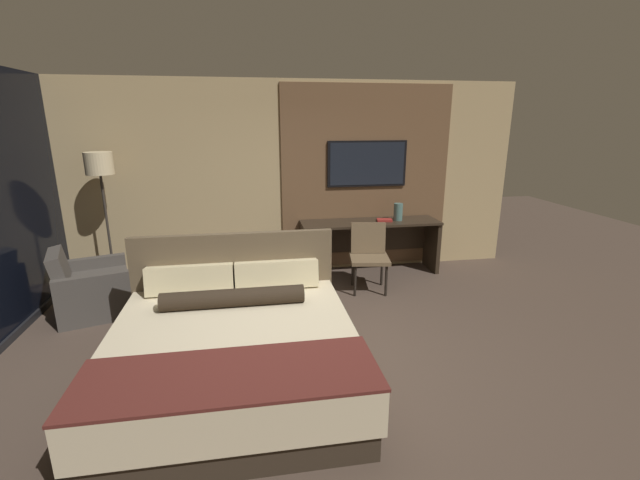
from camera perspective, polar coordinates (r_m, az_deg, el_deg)
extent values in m
plane|color=#4C3D33|center=(4.33, -2.26, -15.49)|extent=(16.00, 16.00, 0.00)
cube|color=tan|center=(6.35, -5.49, 8.02)|extent=(7.20, 0.06, 2.80)
cube|color=brown|center=(6.53, 6.16, 8.22)|extent=(2.55, 0.03, 2.70)
cube|color=#33281E|center=(3.91, -11.20, -17.70)|extent=(1.97, 1.97, 0.22)
cube|color=beige|center=(3.76, -11.44, -14.12)|extent=(2.03, 2.03, 0.34)
cube|color=#56231E|center=(3.10, -11.92, -17.21)|extent=(2.05, 0.71, 0.02)
cube|color=brown|center=(4.64, -11.25, -5.83)|extent=(2.07, 0.08, 1.12)
cube|color=beige|center=(4.50, -16.93, -5.02)|extent=(0.85, 0.23, 0.31)
cube|color=beige|center=(4.47, -5.79, -4.55)|extent=(0.85, 0.23, 0.31)
cylinder|color=#2D2319|center=(4.10, -11.47, -7.55)|extent=(1.32, 0.17, 0.17)
cube|color=#2D2319|center=(6.36, 6.74, 2.33)|extent=(2.05, 0.55, 0.03)
cube|color=#2D2319|center=(6.26, -2.15, -1.57)|extent=(0.06, 0.50, 0.76)
cube|color=#2D2319|center=(6.80, 14.69, -0.69)|extent=(0.06, 0.50, 0.76)
cube|color=#2D2319|center=(6.68, 6.03, 0.13)|extent=(1.93, 0.02, 0.38)
cube|color=black|center=(6.48, 6.30, 10.08)|extent=(1.20, 0.04, 0.67)
cube|color=black|center=(6.46, 6.35, 10.06)|extent=(1.13, 0.01, 0.62)
cube|color=brown|center=(5.76, 6.61, -2.52)|extent=(0.58, 0.56, 0.05)
cube|color=brown|center=(5.89, 6.44, 0.30)|extent=(0.48, 0.18, 0.42)
cylinder|color=black|center=(5.64, 4.70, -5.44)|extent=(0.04, 0.04, 0.43)
cylinder|color=black|center=(5.69, 8.81, -5.38)|extent=(0.04, 0.04, 0.43)
cylinder|color=black|center=(6.00, 4.38, -4.11)|extent=(0.04, 0.04, 0.43)
cylinder|color=black|center=(6.05, 8.24, -4.07)|extent=(0.04, 0.04, 0.43)
cube|color=#47423D|center=(5.83, -27.81, -6.47)|extent=(0.94, 0.83, 0.44)
cube|color=#47423D|center=(5.73, -31.51, -3.11)|extent=(0.38, 0.65, 0.38)
cube|color=#47423D|center=(5.47, -27.85, -7.10)|extent=(0.77, 0.34, 0.58)
cube|color=#47423D|center=(6.15, -27.93, -4.69)|extent=(0.77, 0.34, 0.58)
cylinder|color=#282623|center=(6.51, -25.52, -5.90)|extent=(0.28, 0.28, 0.03)
cylinder|color=#332D28|center=(6.28, -26.36, 0.86)|extent=(0.03, 0.03, 1.62)
cylinder|color=beige|center=(6.14, -27.40, 9.07)|extent=(0.34, 0.34, 0.28)
cylinder|color=#4C706B|center=(6.46, 10.38, 3.70)|extent=(0.13, 0.13, 0.26)
cube|color=maroon|center=(6.40, 8.59, 2.64)|extent=(0.24, 0.19, 0.03)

